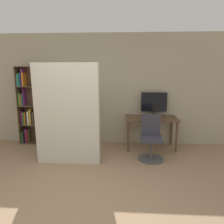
% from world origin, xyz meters
% --- Properties ---
extents(ground_plane, '(16.00, 16.00, 0.00)m').
position_xyz_m(ground_plane, '(0.00, 0.00, 0.00)').
color(ground_plane, '#937556').
extents(wall_back, '(8.00, 0.06, 2.70)m').
position_xyz_m(wall_back, '(0.00, 2.88, 1.35)').
color(wall_back, tan).
rests_on(wall_back, ground).
extents(desk, '(1.20, 0.66, 0.74)m').
position_xyz_m(desk, '(1.23, 2.52, 0.64)').
color(desk, brown).
rests_on(desk, ground).
extents(monitor, '(0.62, 0.22, 0.57)m').
position_xyz_m(monitor, '(1.30, 2.72, 1.05)').
color(monitor, black).
rests_on(monitor, desk).
extents(office_chair, '(0.52, 0.52, 0.92)m').
position_xyz_m(office_chair, '(1.16, 1.86, 0.37)').
color(office_chair, '#4C4C51').
rests_on(office_chair, ground).
extents(bookshelf, '(0.70, 0.31, 1.92)m').
position_xyz_m(bookshelf, '(-1.74, 2.73, 0.92)').
color(bookshelf, brown).
rests_on(bookshelf, ground).
extents(mattress_near, '(1.25, 0.29, 1.98)m').
position_xyz_m(mattress_near, '(-0.50, 1.59, 0.99)').
color(mattress_near, beige).
rests_on(mattress_near, ground).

